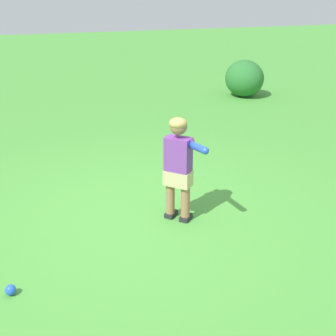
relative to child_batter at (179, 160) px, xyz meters
name	(u,v)px	position (x,y,z in m)	size (l,w,h in m)	color
ground_plane	(145,219)	(-0.33, 0.11, -0.65)	(40.00, 40.00, 0.00)	#479338
child_batter	(179,160)	(0.00, 0.00, 0.00)	(0.35, 0.64, 1.08)	#232328
play_ball_far_left	(11,290)	(-1.67, -0.71, -0.61)	(0.09, 0.09, 0.09)	blue
shrub_left_background	(244,78)	(3.27, 4.72, -0.26)	(0.80, 0.91, 0.77)	#286B2D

